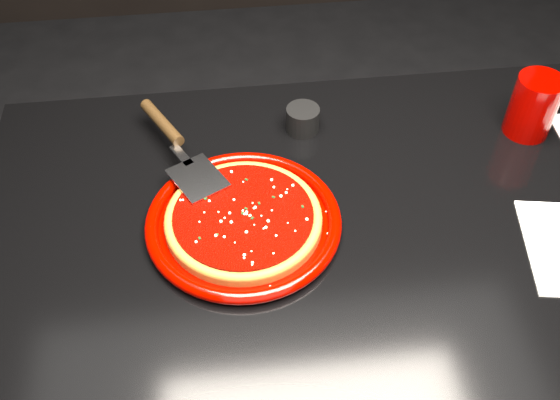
% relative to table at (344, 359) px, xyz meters
% --- Properties ---
extents(table, '(1.20, 0.80, 0.75)m').
position_rel_table_xyz_m(table, '(0.00, 0.00, 0.00)').
color(table, black).
rests_on(table, floor).
extents(plate, '(0.33, 0.33, 0.02)m').
position_rel_table_xyz_m(plate, '(-0.18, 0.04, 0.39)').
color(plate, '#6E0300').
rests_on(plate, table).
extents(pizza_crust, '(0.26, 0.26, 0.01)m').
position_rel_table_xyz_m(pizza_crust, '(-0.18, 0.04, 0.39)').
color(pizza_crust, brown).
rests_on(pizza_crust, plate).
extents(pizza_crust_rim, '(0.26, 0.26, 0.02)m').
position_rel_table_xyz_m(pizza_crust_rim, '(-0.18, 0.04, 0.40)').
color(pizza_crust_rim, brown).
rests_on(pizza_crust_rim, plate).
extents(pizza_sauce, '(0.23, 0.23, 0.01)m').
position_rel_table_xyz_m(pizza_sauce, '(-0.18, 0.04, 0.40)').
color(pizza_sauce, '#730400').
rests_on(pizza_sauce, plate).
extents(parmesan_dusting, '(0.21, 0.21, 0.01)m').
position_rel_table_xyz_m(parmesan_dusting, '(-0.18, 0.04, 0.41)').
color(parmesan_dusting, beige).
rests_on(parmesan_dusting, plate).
extents(basil_flecks, '(0.19, 0.19, 0.00)m').
position_rel_table_xyz_m(basil_flecks, '(-0.18, 0.04, 0.41)').
color(basil_flecks, black).
rests_on(basil_flecks, plate).
extents(pizza_server, '(0.22, 0.31, 0.02)m').
position_rel_table_xyz_m(pizza_server, '(-0.27, 0.20, 0.41)').
color(pizza_server, silver).
rests_on(pizza_server, plate).
extents(cup, '(0.11, 0.11, 0.11)m').
position_rel_table_xyz_m(cup, '(0.34, 0.21, 0.43)').
color(cup, '#7F0200').
rests_on(cup, table).
extents(ramekin, '(0.07, 0.07, 0.05)m').
position_rel_table_xyz_m(ramekin, '(-0.06, 0.26, 0.40)').
color(ramekin, black).
rests_on(ramekin, table).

